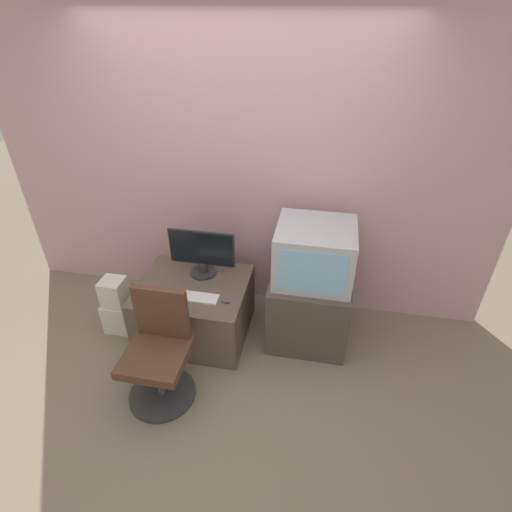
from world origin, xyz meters
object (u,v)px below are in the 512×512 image
(mouse, at_px, (226,301))
(cardboard_box_lower, at_px, (120,316))
(main_monitor, at_px, (202,253))
(keyboard, at_px, (195,297))
(office_chair, at_px, (159,355))
(crt_tv, at_px, (315,253))

(mouse, relative_size, cardboard_box_lower, 0.24)
(main_monitor, distance_m, cardboard_box_lower, 0.98)
(keyboard, xyz_separation_m, cardboard_box_lower, (-0.76, 0.06, -0.38))
(office_chair, distance_m, cardboard_box_lower, 0.89)
(main_monitor, height_order, keyboard, main_monitor)
(mouse, xyz_separation_m, crt_tv, (0.65, 0.33, 0.32))
(cardboard_box_lower, bearing_deg, mouse, -4.04)
(main_monitor, xyz_separation_m, mouse, (0.29, -0.35, -0.20))
(main_monitor, xyz_separation_m, crt_tv, (0.94, -0.02, 0.12))
(office_chair, bearing_deg, keyboard, 76.99)
(main_monitor, xyz_separation_m, office_chair, (-0.09, -0.85, -0.35))
(main_monitor, distance_m, office_chair, 0.92)
(cardboard_box_lower, bearing_deg, crt_tv, 8.83)
(main_monitor, bearing_deg, crt_tv, -1.12)
(mouse, bearing_deg, cardboard_box_lower, 175.96)
(keyboard, bearing_deg, main_monitor, 95.44)
(office_chair, bearing_deg, cardboard_box_lower, 138.46)
(crt_tv, bearing_deg, office_chair, -141.03)
(office_chair, bearing_deg, crt_tv, 38.97)
(mouse, bearing_deg, crt_tv, 26.96)
(keyboard, xyz_separation_m, office_chair, (-0.12, -0.51, -0.15))
(crt_tv, relative_size, cardboard_box_lower, 2.11)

